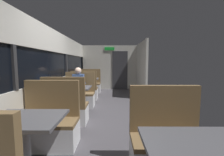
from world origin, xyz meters
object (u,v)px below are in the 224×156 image
Objects in this scene: dining_table_mid_window at (74,91)px; coffee_cup_primary at (69,85)px; bench_far_window_facing_end at (85,91)px; seated_passenger at (79,90)px; bench_far_window_facing_entry at (90,85)px; bench_mid_window_facing_end at (66,110)px; bench_front_aisle_facing_entry at (167,146)px; dining_table_front_aisle at (199,156)px; bench_near_window_facing_entry at (50,126)px; dining_table_near_window at (25,126)px; dining_table_far_window at (88,81)px; bench_mid_window_facing_entry at (79,96)px.

coffee_cup_primary is at bearing 137.65° from dining_table_mid_window.
seated_passenger reaches higher than bench_far_window_facing_end.
bench_far_window_facing_entry is (0.00, 1.40, 0.00)m from bench_far_window_facing_end.
seated_passenger is (0.00, 1.33, 0.21)m from bench_mid_window_facing_end.
bench_front_aisle_facing_entry reaches higher than coffee_cup_primary.
bench_far_window_facing_entry reaches higher than dining_table_front_aisle.
coffee_cup_primary is at bearing 94.98° from bench_near_window_facing_entry.
dining_table_near_window is 4.65m from dining_table_far_window.
dining_table_near_window is at bearing -90.00° from seated_passenger.
dining_table_front_aisle is (1.79, -0.60, 0.00)m from dining_table_near_window.
bench_mid_window_facing_entry is at bearing 74.61° from coffee_cup_primary.
bench_near_window_facing_entry is 1.22× the size of dining_table_mid_window.
bench_far_window_facing_end is at bearing 90.00° from dining_table_near_window.
bench_far_window_facing_end is 1.02m from seated_passenger.
bench_mid_window_facing_end is at bearing -90.00° from seated_passenger.
dining_table_near_window is at bearing -90.00° from bench_near_window_facing_entry.
bench_far_window_facing_entry is 5.55m from bench_front_aisle_facing_entry.
bench_mid_window_facing_end is 2.33m from bench_far_window_facing_end.
coffee_cup_primary is at bearing 100.39° from bench_mid_window_facing_end.
dining_table_far_window is 0.77m from bench_far_window_facing_end.
seated_passenger reaches higher than bench_far_window_facing_entry.
bench_far_window_facing_entry and bench_front_aisle_facing_entry have the same top height.
dining_table_far_window and dining_table_front_aisle have the same top height.
bench_far_window_facing_entry is at bearing 90.00° from bench_far_window_facing_end.
bench_mid_window_facing_entry is 12.22× the size of coffee_cup_primary.
coffee_cup_primary is at bearing -95.91° from bench_far_window_facing_end.
dining_table_far_window is 5.55m from dining_table_front_aisle.
bench_mid_window_facing_end is at bearing -90.00° from bench_far_window_facing_end.
bench_mid_window_facing_entry reaches higher than dining_table_far_window.
bench_mid_window_facing_end is (0.00, -0.70, -0.31)m from dining_table_mid_window.
bench_mid_window_facing_entry is 1.66m from dining_table_far_window.
bench_mid_window_facing_entry reaches higher than dining_table_front_aisle.
dining_table_near_window is 1.00× the size of dining_table_mid_window.
bench_far_window_facing_entry reaches higher than dining_table_near_window.
dining_table_mid_window is 0.77m from bench_mid_window_facing_entry.
bench_far_window_facing_entry is at bearing 90.00° from dining_table_near_window.
bench_mid_window_facing_end is at bearing 128.79° from dining_table_front_aisle.
dining_table_far_window is 4.90m from bench_front_aisle_facing_entry.
bench_mid_window_facing_end and bench_mid_window_facing_entry have the same top height.
bench_far_window_facing_entry reaches higher than dining_table_far_window.
bench_mid_window_facing_entry is at bearing 90.00° from dining_table_mid_window.
coffee_cup_primary is (-0.15, -2.89, 0.46)m from bench_far_window_facing_entry.
bench_mid_window_facing_end is 3.73m from bench_far_window_facing_entry.
dining_table_near_window is at bearing -86.43° from coffee_cup_primary.
dining_table_far_window is at bearing -90.00° from bench_far_window_facing_entry.
dining_table_mid_window is at bearing 121.45° from dining_table_front_aisle.
bench_mid_window_facing_end and bench_far_window_facing_end have the same top height.
bench_front_aisle_facing_entry is 12.22× the size of coffee_cup_primary.
seated_passenger is at bearing -90.00° from bench_far_window_facing_entry.
bench_mid_window_facing_entry reaches higher than dining_table_near_window.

